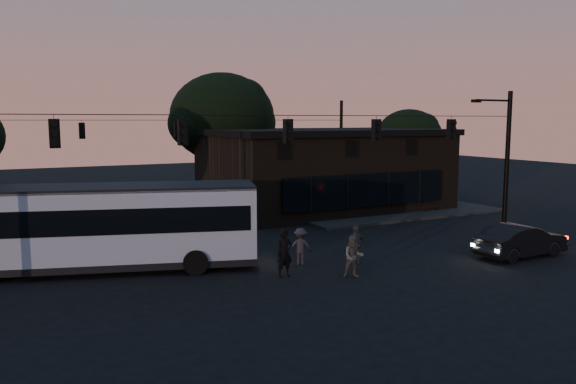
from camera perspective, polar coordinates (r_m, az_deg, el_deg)
name	(u,v)px	position (r m, az deg, el deg)	size (l,w,h in m)	color
ground	(339,286)	(20.82, 5.18, -9.48)	(120.00, 120.00, 0.00)	black
sidewalk_far_right	(376,208)	(38.74, 8.92, -1.57)	(14.00, 10.00, 0.15)	black
building	(324,169)	(38.39, 3.63, 2.38)	(15.40, 10.41, 5.40)	black
tree_behind	(222,117)	(41.48, -6.69, 7.53)	(7.60, 7.60, 9.43)	black
tree_right	(409,138)	(45.16, 12.16, 5.42)	(5.20, 5.20, 6.86)	black
signal_rig_near	(288,158)	(23.45, 0.00, 3.51)	(26.24, 0.30, 7.50)	black
signal_rig_far	(177,147)	(38.34, -11.18, 4.49)	(26.24, 0.30, 7.50)	black
bus	(103,223)	(23.59, -18.32, -3.03)	(12.43, 6.29, 3.42)	#A0ABCB
car	(521,241)	(26.86, 22.61, -4.58)	(1.55, 4.44, 1.46)	black
pedestrian_a	(285,253)	(21.63, -0.35, -6.23)	(0.68, 0.45, 1.87)	black
pedestrian_b	(353,256)	(21.80, 6.66, -6.52)	(0.79, 0.61, 1.62)	#474641
pedestrian_c	(356,244)	(23.87, 6.93, -5.30)	(0.95, 0.40, 1.62)	#2D2D37
pedestrian_d	(300,246)	(23.49, 1.27, -5.54)	(1.00, 0.58, 1.55)	black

